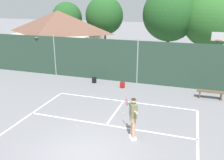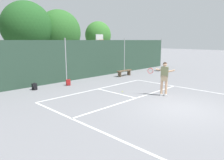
{
  "view_description": "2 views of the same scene",
  "coord_description": "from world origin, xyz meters",
  "px_view_note": "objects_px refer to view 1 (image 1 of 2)",
  "views": [
    {
      "loc": [
        3.49,
        -7.26,
        5.59
      ],
      "look_at": [
        -0.42,
        4.63,
        1.53
      ],
      "focal_mm": 39.31,
      "sensor_mm": 36.0,
      "label": 1
    },
    {
      "loc": [
        -8.51,
        -4.04,
        3.02
      ],
      "look_at": [
        -0.25,
        4.03,
        0.8
      ],
      "focal_mm": 33.45,
      "sensor_mm": 36.0,
      "label": 2
    }
  ],
  "objects_px": {
    "backpack_red": "(122,85)",
    "backpack_black": "(94,80)",
    "tennis_ball": "(123,113)",
    "courtside_bench": "(211,93)",
    "tennis_player": "(133,115)",
    "basketball_hoop": "(217,50)"
  },
  "relations": [
    {
      "from": "backpack_black",
      "to": "backpack_red",
      "type": "distance_m",
      "value": 2.23
    },
    {
      "from": "backpack_red",
      "to": "tennis_player",
      "type": "bearing_deg",
      "value": -70.18
    },
    {
      "from": "basketball_hoop",
      "to": "backpack_red",
      "type": "distance_m",
      "value": 7.04
    },
    {
      "from": "backpack_black",
      "to": "tennis_ball",
      "type": "bearing_deg",
      "value": -51.79
    },
    {
      "from": "tennis_ball",
      "to": "tennis_player",
      "type": "bearing_deg",
      "value": -64.54
    },
    {
      "from": "basketball_hoop",
      "to": "courtside_bench",
      "type": "xyz_separation_m",
      "value": [
        -0.33,
        -3.51,
        -1.95
      ]
    },
    {
      "from": "tennis_player",
      "to": "courtside_bench",
      "type": "height_order",
      "value": "tennis_player"
    },
    {
      "from": "backpack_black",
      "to": "courtside_bench",
      "type": "distance_m",
      "value": 7.74
    },
    {
      "from": "basketball_hoop",
      "to": "backpack_red",
      "type": "xyz_separation_m",
      "value": [
        -5.85,
        -3.29,
        -2.12
      ]
    },
    {
      "from": "courtside_bench",
      "to": "backpack_black",
      "type": "bearing_deg",
      "value": 175.56
    },
    {
      "from": "tennis_ball",
      "to": "courtside_bench",
      "type": "height_order",
      "value": "courtside_bench"
    },
    {
      "from": "backpack_red",
      "to": "backpack_black",
      "type": "bearing_deg",
      "value": 170.27
    },
    {
      "from": "tennis_ball",
      "to": "backpack_red",
      "type": "distance_m",
      "value": 4.04
    },
    {
      "from": "backpack_black",
      "to": "basketball_hoop",
      "type": "bearing_deg",
      "value": 19.9
    },
    {
      "from": "tennis_player",
      "to": "backpack_red",
      "type": "relative_size",
      "value": 4.01
    },
    {
      "from": "tennis_player",
      "to": "backpack_black",
      "type": "distance_m",
      "value": 7.77
    },
    {
      "from": "tennis_player",
      "to": "tennis_ball",
      "type": "xyz_separation_m",
      "value": [
        -1.01,
        2.12,
        -1.08
      ]
    },
    {
      "from": "courtside_bench",
      "to": "backpack_red",
      "type": "bearing_deg",
      "value": 177.69
    },
    {
      "from": "tennis_ball",
      "to": "backpack_black",
      "type": "xyz_separation_m",
      "value": [
        -3.34,
        4.24,
        0.16
      ]
    },
    {
      "from": "basketball_hoop",
      "to": "backpack_black",
      "type": "height_order",
      "value": "basketball_hoop"
    },
    {
      "from": "tennis_ball",
      "to": "backpack_red",
      "type": "xyz_separation_m",
      "value": [
        -1.15,
        3.87,
        0.16
      ]
    },
    {
      "from": "backpack_black",
      "to": "courtside_bench",
      "type": "relative_size",
      "value": 0.29
    }
  ]
}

